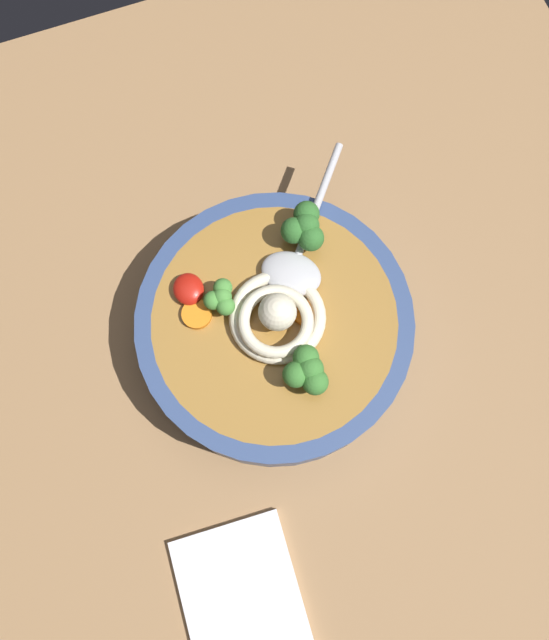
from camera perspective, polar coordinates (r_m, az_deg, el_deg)
table_slab at (r=68.13cm, az=0.70°, el=-0.80°), size 91.32×91.32×3.30cm
soup_bowl at (r=62.87cm, az=0.00°, el=-0.79°), size 27.24×27.24×6.65cm
noodle_pile at (r=58.51cm, az=0.23°, el=0.29°), size 10.29×10.09×4.14cm
soup_spoon at (r=60.86cm, az=1.98°, el=5.46°), size 15.37×13.64×1.60cm
chili_sauce_dollop at (r=60.48cm, az=-7.93°, el=2.84°), size 3.31×2.98×1.49cm
broccoli_floret_center at (r=58.74cm, az=-4.96°, el=2.05°), size 3.62×3.12×2.87cm
broccoli_floret_beside_noodles at (r=56.28cm, az=2.97°, el=-4.70°), size 4.80×4.13×3.80cm
broccoli_floret_near_spoon at (r=60.41cm, az=2.77°, el=8.53°), size 5.03×4.32×3.97cm
carrot_slice_beside_chili at (r=60.06cm, az=-7.17°, el=0.52°), size 2.92×2.92×0.63cm
carrot_slice_front at (r=59.68cm, az=2.83°, el=0.66°), size 2.38×2.38×0.68cm
folded_napkin at (r=64.71cm, az=-2.93°, el=-24.59°), size 15.25×11.86×0.80cm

